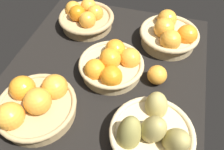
{
  "coord_description": "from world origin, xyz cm",
  "views": [
    {
      "loc": [
        51.57,
        17.75,
        65.95
      ],
      "look_at": [
        3.86,
        3.96,
        7.0
      ],
      "focal_mm": 36.26,
      "sensor_mm": 36.0,
      "label": 1
    }
  ],
  "objects": [
    {
      "name": "basket_center",
      "position": [
        -0.4,
        2.65,
        7.32
      ],
      "size": [
        23.25,
        23.25,
        11.45
      ],
      "color": "tan",
      "rests_on": "market_tray"
    },
    {
      "name": "basket_near_right",
      "position": [
        21.86,
        -15.28,
        7.39
      ],
      "size": [
        24.6,
        24.6,
        11.62
      ],
      "color": "tan",
      "rests_on": "market_tray"
    },
    {
      "name": "basket_far_right_pears",
      "position": [
        21.65,
        20.56,
        7.74
      ],
      "size": [
        25.07,
        23.8,
        14.48
      ],
      "color": "#D3BC8C",
      "rests_on": "market_tray"
    },
    {
      "name": "loose_orange_front_gap",
      "position": [
        -0.95,
        18.76,
        6.41
      ],
      "size": [
        6.82,
        6.82,
        6.82
      ],
      "primitive_type": "sphere",
      "color": "#F49E33",
      "rests_on": "market_tray"
    },
    {
      "name": "market_tray",
      "position": [
        0.0,
        0.0,
        1.5
      ],
      "size": [
        84.0,
        72.0,
        3.0
      ],
      "primitive_type": "cube",
      "color": "black",
      "rests_on": "ground"
    },
    {
      "name": "basket_near_left",
      "position": [
        -24.17,
        -15.92,
        7.18
      ],
      "size": [
        23.84,
        23.84,
        10.26
      ],
      "color": "tan",
      "rests_on": "market_tray"
    },
    {
      "name": "basket_far_left",
      "position": [
        -22.35,
        20.3,
        7.73
      ],
      "size": [
        23.56,
        23.56,
        11.72
      ],
      "color": "tan",
      "rests_on": "market_tray"
    }
  ]
}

